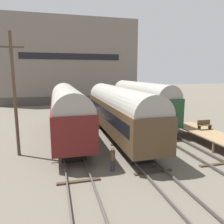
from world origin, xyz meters
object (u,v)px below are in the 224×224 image
train_car_brown (118,110)px  train_car_maroon (68,109)px  bench (204,124)px  person_worker (113,157)px  utility_pole (14,94)px  train_car_green (140,99)px

train_car_brown → train_car_maroon: train_car_maroon is taller
bench → person_worker: bench is taller
person_worker → train_car_brown: bearing=70.8°
train_car_brown → utility_pole: (-8.89, -2.47, 1.98)m
bench → utility_pole: size_ratio=0.15×
train_car_maroon → person_worker: (2.33, -8.33, -1.93)m
train_car_brown → bench: size_ratio=11.75×
train_car_maroon → utility_pole: utility_pole is taller
bench → train_car_maroon: bearing=163.2°
bench → person_worker: 11.30m
train_car_green → train_car_maroon: 10.83m
train_car_green → bench: (3.07, -8.82, -1.50)m
person_worker → utility_pole: (-6.41, 4.65, 3.88)m
train_car_brown → train_car_green: train_car_green is taller
train_car_green → train_car_maroon: train_car_green is taller
train_car_green → train_car_maroon: size_ratio=1.02×
train_car_brown → train_car_green: size_ratio=1.04×
train_car_maroon → utility_pole: bearing=-137.9°
train_car_brown → utility_pole: 9.43m
train_car_green → utility_pole: (-13.69, -8.67, 1.85)m
bench → utility_pole: bearing=179.5°
train_car_green → utility_pole: bearing=-147.7°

